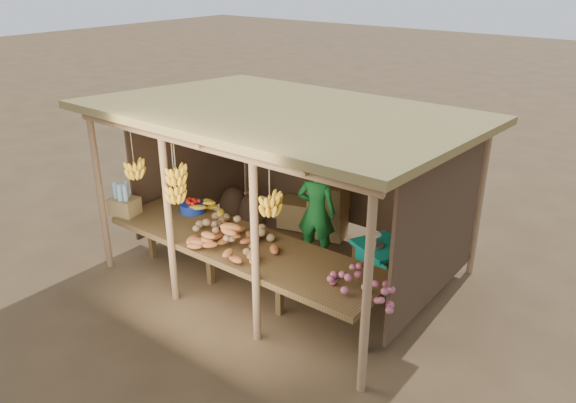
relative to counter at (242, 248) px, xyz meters
The scene contains 13 objects.
ground 1.20m from the counter, 90.00° to the left, with size 60.00×60.00×0.00m, color brown.
stall_structure 1.46m from the counter, 92.29° to the left, with size 4.70×3.50×2.43m.
counter is the anchor object (origin of this frame).
potato_heap 0.35m from the counter, 163.93° to the left, with size 1.05×0.63×0.37m, color #91704B, non-canonical shape.
sweet_potato_heap 0.30m from the counter, 85.63° to the right, with size 1.10×0.66×0.36m, color #A85B2B, non-canonical shape.
onion_heap 1.80m from the counter, ahead, with size 0.85×0.51×0.36m, color #AE5465, non-canonical shape.
banana_pile 0.99m from the counter, 156.70° to the left, with size 0.62×0.37×0.35m, color yellow, non-canonical shape.
tomato_basin 1.25m from the counter, 165.64° to the left, with size 0.36×0.36×0.19m.
bottle_box 1.94m from the counter, behind, with size 0.43×0.37×0.47m.
vendor 1.43m from the counter, 84.13° to the left, with size 0.56×0.37×1.54m, color #1A752C.
tarp_crate 1.88m from the counter, 46.40° to the left, with size 0.87×0.82×0.82m.
carton_stack 2.20m from the counter, 98.51° to the left, with size 1.25×0.56×0.89m.
burlap_sacks 2.42m from the counter, 131.84° to the left, with size 0.92×0.48×0.65m.
Camera 1 is at (4.28, -5.57, 4.06)m, focal length 35.00 mm.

